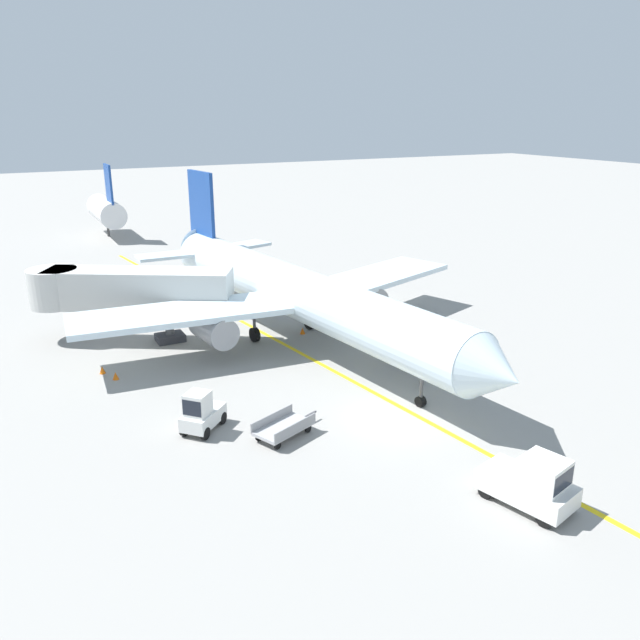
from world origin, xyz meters
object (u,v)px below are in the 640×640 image
safety_cone_nose_left (302,331)px  airliner (294,292)px  baggage_cart_loaded (284,427)px  safety_cone_wingtip_left (102,370)px  safety_cone_nose_right (116,376)px  jet_bridge (119,289)px  pushback_tug (532,483)px  ground_crew_marshaller (422,370)px  belt_loader_forward_hold (414,345)px  baggage_tug_near_wing (201,413)px

safety_cone_nose_left → airliner: bearing=-136.7°
baggage_cart_loaded → safety_cone_wingtip_left: size_ratio=8.59×
safety_cone_nose_right → jet_bridge: bearing=74.9°
baggage_cart_loaded → safety_cone_nose_left: size_ratio=8.59×
jet_bridge → safety_cone_nose_left: bearing=-21.3°
airliner → pushback_tug: size_ratio=8.89×
airliner → ground_crew_marshaller: size_ratio=20.77×
belt_loader_forward_hold → safety_cone_wingtip_left: belt_loader_forward_hold is taller
airliner → jet_bridge: size_ratio=2.86×
pushback_tug → safety_cone_wingtip_left: (-12.46, 21.29, -0.77)m
airliner → baggage_cart_loaded: (-6.05, -11.58, -2.95)m
safety_cone_nose_left → belt_loader_forward_hold: bearing=-58.6°
jet_bridge → safety_cone_nose_right: jet_bridge is taller
ground_crew_marshaller → safety_cone_nose_left: bearing=101.4°
baggage_tug_near_wing → safety_cone_nose_left: baggage_tug_near_wing is taller
belt_loader_forward_hold → safety_cone_nose_left: size_ratio=10.44×
baggage_cart_loaded → safety_cone_nose_left: bearing=60.5°
belt_loader_forward_hold → safety_cone_nose_right: (-17.20, 4.98, -0.56)m
airliner → baggage_cart_loaded: bearing=-117.6°
airliner → safety_cone_nose_right: size_ratio=80.26×
belt_loader_forward_hold → ground_crew_marshaller: 4.29m
ground_crew_marshaller → jet_bridge: bearing=131.4°
safety_cone_nose_left → safety_cone_nose_right: (-12.91, -2.07, 0.00)m
baggage_tug_near_wing → safety_cone_nose_right: size_ratio=6.01×
airliner → baggage_tug_near_wing: 13.35m
belt_loader_forward_hold → baggage_cart_loaded: size_ratio=1.22×
baggage_tug_near_wing → pushback_tug: bearing=-51.4°
belt_loader_forward_hold → safety_cone_wingtip_left: size_ratio=10.44×
ground_crew_marshaller → safety_cone_nose_left: 11.01m
airliner → safety_cone_nose_right: (-11.81, -1.03, -3.20)m
airliner → ground_crew_marshaller: (3.27, -9.73, -2.51)m
baggage_tug_near_wing → jet_bridge: bearing=93.0°
ground_crew_marshaller → safety_cone_nose_right: (-15.08, 8.70, -0.69)m
baggage_tug_near_wing → belt_loader_forward_hold: belt_loader_forward_hold is taller
safety_cone_nose_left → baggage_tug_near_wing: bearing=-135.3°
belt_loader_forward_hold → ground_crew_marshaller: size_ratio=2.70×
safety_cone_nose_right → belt_loader_forward_hold: bearing=-16.1°
safety_cone_wingtip_left → belt_loader_forward_hold: bearing=-19.4°
baggage_cart_loaded → belt_loader_forward_hold: bearing=26.0°
ground_crew_marshaller → baggage_tug_near_wing: bearing=177.8°
pushback_tug → baggage_tug_near_wing: bearing=128.6°
baggage_tug_near_wing → baggage_cart_loaded: 4.03m
airliner → baggage_tug_near_wing: size_ratio=13.36×
jet_bridge → baggage_tug_near_wing: (0.77, -14.65, -2.62)m
belt_loader_forward_hold → safety_cone_nose_right: 17.92m
airliner → safety_cone_nose_left: 3.54m
baggage_cart_loaded → safety_cone_wingtip_left: baggage_cart_loaded is taller
safety_cone_nose_left → safety_cone_nose_right: size_ratio=1.00×
jet_bridge → belt_loader_forward_hold: jet_bridge is taller
pushback_tug → safety_cone_wingtip_left: pushback_tug is taller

